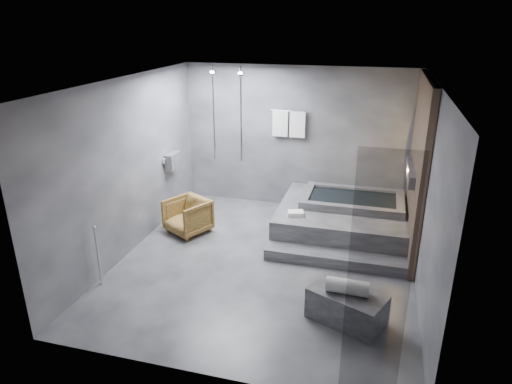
% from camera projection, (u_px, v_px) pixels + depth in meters
% --- Properties ---
extents(room, '(5.00, 5.04, 2.82)m').
position_uv_depth(room, '(296.00, 155.00, 6.69)').
color(room, '#303033').
rests_on(room, ground).
extents(tub_deck, '(2.20, 2.00, 0.50)m').
position_uv_depth(tub_deck, '(342.00, 219.00, 8.15)').
color(tub_deck, '#353638').
rests_on(tub_deck, ground).
extents(tub_step, '(2.20, 0.36, 0.18)m').
position_uv_depth(tub_step, '(334.00, 259.00, 7.14)').
color(tub_step, '#353638').
rests_on(tub_step, ground).
extents(concrete_bench, '(1.06, 0.84, 0.42)m').
position_uv_depth(concrete_bench, '(347.00, 307.00, 5.76)').
color(concrete_bench, '#323235').
rests_on(concrete_bench, ground).
extents(driftwood_chair, '(0.91, 0.92, 0.62)m').
position_uv_depth(driftwood_chair, '(188.00, 216.00, 8.13)').
color(driftwood_chair, '#483112').
rests_on(driftwood_chair, ground).
extents(rolled_towel, '(0.53, 0.21, 0.19)m').
position_uv_depth(rolled_towel, '(347.00, 287.00, 5.63)').
color(rolled_towel, silver).
rests_on(rolled_towel, concrete_bench).
extents(deck_towel, '(0.30, 0.25, 0.07)m').
position_uv_depth(deck_towel, '(296.00, 213.00, 7.69)').
color(deck_towel, white).
rests_on(deck_towel, tub_deck).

